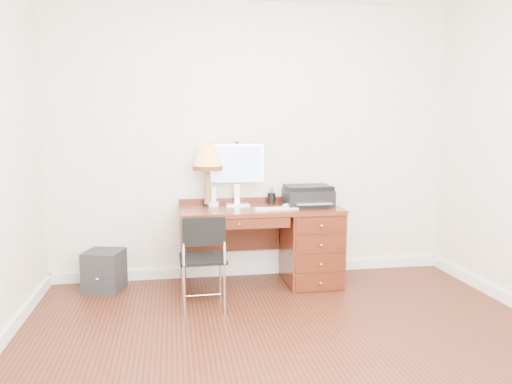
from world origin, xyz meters
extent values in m
plane|color=#38180C|center=(0.00, 0.00, 0.00)|extent=(4.00, 4.00, 0.00)
plane|color=silver|center=(0.00, 1.75, 1.35)|extent=(4.00, 0.00, 4.00)
cube|color=white|center=(0.00, 1.74, 0.05)|extent=(4.00, 0.03, 0.10)
cube|color=#612514|center=(0.00, 1.40, 0.73)|extent=(1.50, 0.65, 0.04)
cube|color=#612514|center=(0.50, 1.40, 0.35)|extent=(0.50, 0.61, 0.71)
cube|color=#612514|center=(-0.73, 1.40, 0.35)|extent=(0.04, 0.61, 0.71)
cube|color=#4D1D0F|center=(-0.24, 1.69, 0.46)|extent=(0.96, 0.03, 0.39)
cube|color=#4D1D0F|center=(-0.24, 1.09, 0.66)|extent=(0.91, 0.03, 0.09)
sphere|color=#BF8C3F|center=(0.50, 1.06, 0.35)|extent=(0.03, 0.03, 0.03)
cube|color=silver|center=(-0.19, 1.58, 0.76)|extent=(0.24, 0.18, 0.02)
cube|color=silver|center=(-0.19, 1.63, 0.86)|extent=(0.05, 0.04, 0.18)
cube|color=silver|center=(-0.19, 1.61, 1.15)|extent=(0.51, 0.09, 0.37)
cube|color=#4C8CF2|center=(-0.19, 1.59, 1.15)|extent=(0.47, 0.05, 0.33)
cube|color=white|center=(0.13, 1.27, 0.76)|extent=(0.41, 0.13, 0.02)
cylinder|color=black|center=(0.25, 1.33, 0.75)|extent=(0.20, 0.20, 0.01)
ellipsoid|color=white|center=(0.25, 1.33, 0.77)|extent=(0.09, 0.06, 0.04)
cube|color=black|center=(0.47, 1.42, 0.83)|extent=(0.45, 0.35, 0.16)
cube|color=black|center=(0.47, 1.42, 0.93)|extent=(0.43, 0.33, 0.04)
cylinder|color=black|center=(-0.48, 1.57, 0.76)|extent=(0.12, 0.12, 0.02)
cone|color=#936945|center=(-0.48, 1.57, 0.94)|extent=(0.08, 0.08, 0.34)
cone|color=#FFAE50|center=(-0.48, 1.57, 1.22)|extent=(0.28, 0.28, 0.21)
cylinder|color=#593814|center=(-0.48, 1.57, 1.11)|extent=(0.28, 0.28, 0.04)
cube|color=white|center=(-0.42, 1.54, 0.77)|extent=(0.10, 0.10, 0.04)
cube|color=white|center=(-0.42, 1.54, 0.86)|extent=(0.05, 0.07, 0.15)
cylinder|color=black|center=(0.15, 1.63, 0.80)|extent=(0.08, 0.08, 0.10)
cube|color=black|center=(-0.58, 0.86, 0.43)|extent=(0.38, 0.38, 0.02)
cube|color=black|center=(-0.58, 0.68, 0.69)|extent=(0.34, 0.03, 0.23)
cylinder|color=silver|center=(-0.74, 1.02, 0.21)|extent=(0.02, 0.02, 0.43)
cylinder|color=silver|center=(-0.42, 1.02, 0.21)|extent=(0.02, 0.02, 0.43)
cylinder|color=silver|center=(-0.74, 0.70, 0.21)|extent=(0.02, 0.02, 0.43)
cylinder|color=silver|center=(-0.42, 0.70, 0.21)|extent=(0.02, 0.02, 0.43)
cylinder|color=silver|center=(-0.74, 0.68, 0.61)|extent=(0.02, 0.02, 0.38)
cylinder|color=silver|center=(-0.42, 0.68, 0.61)|extent=(0.02, 0.02, 0.38)
cube|color=black|center=(-1.45, 1.47, 0.19)|extent=(0.40, 0.40, 0.37)
camera|label=1|loc=(-0.81, -3.16, 1.52)|focal=35.00mm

